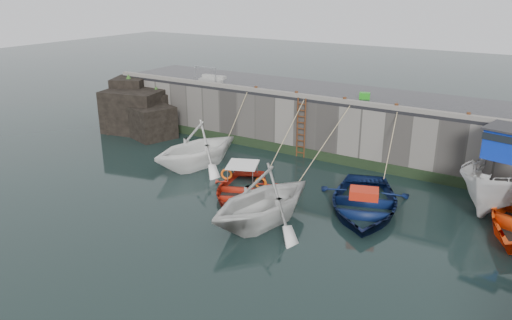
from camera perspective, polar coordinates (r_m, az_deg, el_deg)
The scene contains 23 objects.
ground at distance 18.06m, azimuth -3.92°, elevation -9.56°, with size 120.00×120.00×0.00m, color black.
quay_back at distance 27.84m, azimuth 11.28°, elevation 4.04°, with size 30.00×5.00×3.00m, color slate.
road_back at distance 27.47m, azimuth 11.49°, elevation 7.22°, with size 30.00×5.00×0.16m, color black.
kerb_back at distance 25.30m, azimuth 9.58°, elevation 6.71°, with size 30.00×0.30×0.20m, color slate.
algae_back at distance 25.95m, azimuth 9.04°, elevation 0.14°, with size 30.00×0.08×0.50m, color black.
rock_outcrop at distance 32.08m, azimuth -13.23°, elevation 5.51°, with size 5.85×4.24×3.41m.
ladder at distance 26.31m, azimuth 5.16°, elevation 3.64°, with size 0.51×0.08×3.20m.
boat_near_white at distance 25.49m, azimuth -6.74°, elevation -0.71°, with size 4.35×5.04×2.65m, color white.
boat_near_white_rope at distance 28.00m, azimuth -2.50°, elevation 1.29°, with size 0.04×3.09×3.10m, color tan, non-canonical shape.
boat_near_blue at distance 21.93m, azimuth -1.75°, elevation -4.03°, with size 3.32×4.65×0.96m, color #9D1B0D.
boat_near_blue_rope at distance 25.32m, azimuth 3.62°, elevation -0.75°, with size 0.04×4.38×3.10m, color tan, non-canonical shape.
boat_near_blacktrim at distance 19.44m, azimuth 0.73°, elevation -7.28°, with size 4.37×5.07×2.67m, color silver.
boat_near_blacktrim_rope at distance 23.63m, azimuth 7.31°, elevation -2.40°, with size 0.04×5.96×3.10m, color tan, non-canonical shape.
boat_near_navy at distance 21.03m, azimuth 12.11°, elevation -5.57°, with size 4.08×5.71×1.18m, color #091438.
boat_near_navy_rope at distance 24.15m, azimuth 15.08°, elevation -2.45°, with size 0.04×3.34×3.10m, color tan, non-canonical shape.
boat_far_white at distance 23.18m, azimuth 26.56°, elevation -2.03°, with size 3.78×6.91×5.52m.
fish_crate at distance 26.39m, azimuth 12.32°, elevation 7.19°, with size 0.54×0.37×0.32m, color #20901A.
railing at distance 30.51m, azimuth -5.04°, elevation 9.28°, with size 1.60×1.05×1.00m.
bollard_a at distance 27.62m, azimuth 0.00°, elevation 8.14°, with size 0.18×0.18×0.28m, color #3F1E0F.
bollard_b at distance 26.41m, azimuth 4.64°, elevation 7.54°, with size 0.18×0.18×0.28m, color #3F1E0F.
bollard_c at distance 25.31m, azimuth 10.09°, elevation 6.77°, with size 0.18×0.18×0.28m, color #3F1E0F.
bollard_d at distance 24.48m, azimuth 15.74°, elevation 5.91°, with size 0.18×0.18×0.28m, color #3F1E0F.
bollard_e at distance 23.82m, azimuth 23.11°, elevation 4.69°, with size 0.18×0.18×0.28m, color #3F1E0F.
Camera 1 is at (9.40, -12.68, 8.79)m, focal length 35.00 mm.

